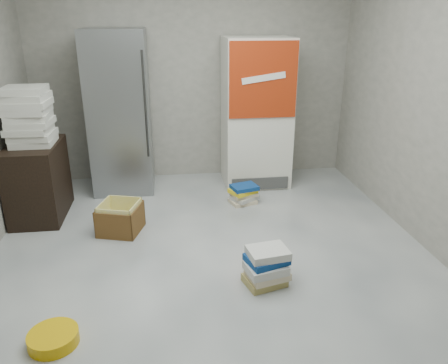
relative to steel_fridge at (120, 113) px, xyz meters
name	(u,v)px	position (x,y,z in m)	size (l,w,h in m)	color
ground	(215,275)	(0.90, -2.13, -0.95)	(5.00, 5.00, 0.00)	#BCBBB7
room_shell	(214,53)	(0.90, -2.13, 0.85)	(4.04, 5.04, 2.82)	#9D968D
steel_fridge	(120,113)	(0.00, 0.00, 0.00)	(0.70, 0.72, 1.90)	gray
coke_cooler	(256,113)	(1.65, -0.01, -0.05)	(0.80, 0.73, 1.80)	silver
wood_shelf	(38,181)	(-0.83, -0.73, -0.55)	(0.50, 0.80, 0.80)	black
supply_box_stack	(29,116)	(-0.82, -0.73, 0.14)	(0.44, 0.44, 0.58)	silver
phonebook_stack_main	(266,267)	(1.29, -2.31, -0.79)	(0.38, 0.35, 0.32)	#9B8B4D
phonebook_stack_side	(244,194)	(1.39, -0.68, -0.84)	(0.37, 0.34, 0.22)	beige
cardboard_box	(120,220)	(0.04, -1.22, -0.82)	(0.48, 0.48, 0.31)	yellow
bucket_lid	(53,338)	(-0.26, -2.80, -0.91)	(0.33, 0.33, 0.09)	#CF9E06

